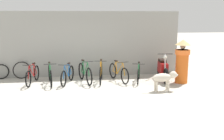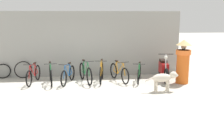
{
  "view_description": "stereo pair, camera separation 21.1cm",
  "coord_description": "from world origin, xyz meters",
  "px_view_note": "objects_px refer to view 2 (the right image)",
  "views": [
    {
      "loc": [
        -0.23,
        -8.17,
        2.58
      ],
      "look_at": [
        0.94,
        0.97,
        0.65
      ],
      "focal_mm": 42.0,
      "sensor_mm": 36.0,
      "label": 1
    },
    {
      "loc": [
        -0.02,
        -8.2,
        2.58
      ],
      "look_at": [
        0.94,
        0.97,
        0.65
      ],
      "focal_mm": 42.0,
      "sensor_mm": 36.0,
      "label": 2
    }
  ],
  "objects_px": {
    "stray_dog": "(164,78)",
    "spare_tire_left": "(3,71)",
    "bicycle_0": "(34,75)",
    "bicycle_1": "(51,75)",
    "bicycle_6": "(139,74)",
    "bicycle_2": "(68,75)",
    "bicycle_3": "(85,73)",
    "spare_tire_right": "(23,70)",
    "bicycle_5": "(119,73)",
    "person_in_robes": "(183,60)",
    "motorcycle": "(164,69)",
    "bicycle_4": "(101,73)"
  },
  "relations": [
    {
      "from": "spare_tire_right",
      "to": "person_in_robes",
      "type": "bearing_deg",
      "value": -13.23
    },
    {
      "from": "bicycle_5",
      "to": "motorcycle",
      "type": "height_order",
      "value": "motorcycle"
    },
    {
      "from": "bicycle_1",
      "to": "motorcycle",
      "type": "bearing_deg",
      "value": 82.02
    },
    {
      "from": "bicycle_0",
      "to": "spare_tire_right",
      "type": "distance_m",
      "value": 1.08
    },
    {
      "from": "bicycle_2",
      "to": "stray_dog",
      "type": "distance_m",
      "value": 3.66
    },
    {
      "from": "bicycle_1",
      "to": "stray_dog",
      "type": "distance_m",
      "value": 4.27
    },
    {
      "from": "bicycle_2",
      "to": "person_in_robes",
      "type": "distance_m",
      "value": 4.44
    },
    {
      "from": "bicycle_2",
      "to": "bicycle_1",
      "type": "bearing_deg",
      "value": -75.87
    },
    {
      "from": "bicycle_3",
      "to": "motorcycle",
      "type": "distance_m",
      "value": 3.13
    },
    {
      "from": "bicycle_3",
      "to": "bicycle_6",
      "type": "xyz_separation_m",
      "value": [
        2.11,
        -0.15,
        -0.03
      ]
    },
    {
      "from": "bicycle_5",
      "to": "spare_tire_right",
      "type": "distance_m",
      "value": 4.02
    },
    {
      "from": "bicycle_1",
      "to": "bicycle_4",
      "type": "relative_size",
      "value": 0.98
    },
    {
      "from": "bicycle_2",
      "to": "bicycle_3",
      "type": "bearing_deg",
      "value": 114.11
    },
    {
      "from": "spare_tire_left",
      "to": "spare_tire_right",
      "type": "bearing_deg",
      "value": -0.99
    },
    {
      "from": "bicycle_0",
      "to": "bicycle_6",
      "type": "distance_m",
      "value": 4.11
    },
    {
      "from": "bicycle_4",
      "to": "stray_dog",
      "type": "height_order",
      "value": "bicycle_4"
    },
    {
      "from": "bicycle_1",
      "to": "bicycle_6",
      "type": "height_order",
      "value": "bicycle_1"
    },
    {
      "from": "bicycle_5",
      "to": "bicycle_4",
      "type": "bearing_deg",
      "value": -104.37
    },
    {
      "from": "bicycle_2",
      "to": "bicycle_3",
      "type": "relative_size",
      "value": 0.91
    },
    {
      "from": "person_in_robes",
      "to": "bicycle_4",
      "type": "bearing_deg",
      "value": -13.55
    },
    {
      "from": "bicycle_5",
      "to": "stray_dog",
      "type": "bearing_deg",
      "value": 22.2
    },
    {
      "from": "stray_dog",
      "to": "bicycle_4",
      "type": "bearing_deg",
      "value": 138.0
    },
    {
      "from": "bicycle_1",
      "to": "bicycle_3",
      "type": "relative_size",
      "value": 0.98
    },
    {
      "from": "bicycle_5",
      "to": "bicycle_6",
      "type": "xyz_separation_m",
      "value": [
        0.77,
        -0.19,
        -0.01
      ]
    },
    {
      "from": "bicycle_1",
      "to": "spare_tire_right",
      "type": "xyz_separation_m",
      "value": [
        -1.25,
        1.05,
        0.01
      ]
    },
    {
      "from": "stray_dog",
      "to": "spare_tire_right",
      "type": "relative_size",
      "value": 1.67
    },
    {
      "from": "bicycle_0",
      "to": "person_in_robes",
      "type": "distance_m",
      "value": 5.77
    },
    {
      "from": "bicycle_6",
      "to": "spare_tire_left",
      "type": "xyz_separation_m",
      "value": [
        -5.51,
        1.12,
        -0.02
      ]
    },
    {
      "from": "bicycle_6",
      "to": "spare_tire_left",
      "type": "bearing_deg",
      "value": -85.99
    },
    {
      "from": "bicycle_4",
      "to": "spare_tire_left",
      "type": "relative_size",
      "value": 2.72
    },
    {
      "from": "bicycle_1",
      "to": "person_in_robes",
      "type": "bearing_deg",
      "value": 75.9
    },
    {
      "from": "bicycle_0",
      "to": "spare_tire_left",
      "type": "bearing_deg",
      "value": -115.84
    },
    {
      "from": "bicycle_0",
      "to": "bicycle_1",
      "type": "relative_size",
      "value": 1.0
    },
    {
      "from": "stray_dog",
      "to": "bicycle_6",
      "type": "bearing_deg",
      "value": 107.43
    },
    {
      "from": "stray_dog",
      "to": "spare_tire_left",
      "type": "bearing_deg",
      "value": 152.65
    },
    {
      "from": "bicycle_1",
      "to": "bicycle_6",
      "type": "distance_m",
      "value": 3.43
    },
    {
      "from": "bicycle_5",
      "to": "stray_dog",
      "type": "relative_size",
      "value": 1.37
    },
    {
      "from": "bicycle_5",
      "to": "person_in_robes",
      "type": "bearing_deg",
      "value": 58.71
    },
    {
      "from": "bicycle_0",
      "to": "person_in_robes",
      "type": "relative_size",
      "value": 0.99
    },
    {
      "from": "bicycle_5",
      "to": "bicycle_3",
      "type": "bearing_deg",
      "value": -106.18
    },
    {
      "from": "bicycle_0",
      "to": "bicycle_1",
      "type": "bearing_deg",
      "value": 85.28
    },
    {
      "from": "motorcycle",
      "to": "person_in_robes",
      "type": "xyz_separation_m",
      "value": [
        0.58,
        -0.53,
        0.44
      ]
    },
    {
      "from": "bicycle_5",
      "to": "person_in_robes",
      "type": "distance_m",
      "value": 2.51
    },
    {
      "from": "spare_tire_left",
      "to": "person_in_robes",
      "type": "bearing_deg",
      "value": -11.86
    },
    {
      "from": "bicycle_1",
      "to": "spare_tire_left",
      "type": "relative_size",
      "value": 2.68
    },
    {
      "from": "bicycle_0",
      "to": "bicycle_4",
      "type": "height_order",
      "value": "bicycle_4"
    },
    {
      "from": "bicycle_4",
      "to": "spare_tire_right",
      "type": "distance_m",
      "value": 3.35
    },
    {
      "from": "bicycle_3",
      "to": "spare_tire_left",
      "type": "height_order",
      "value": "bicycle_3"
    },
    {
      "from": "bicycle_5",
      "to": "bicycle_0",
      "type": "bearing_deg",
      "value": -107.98
    },
    {
      "from": "bicycle_2",
      "to": "bicycle_3",
      "type": "height_order",
      "value": "bicycle_3"
    }
  ]
}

